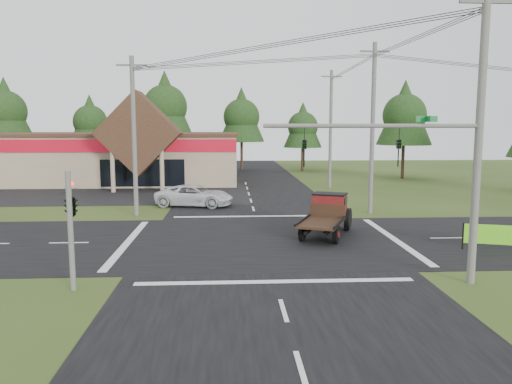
{
  "coord_description": "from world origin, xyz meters",
  "views": [
    {
      "loc": [
        -1.75,
        -25.56,
        6.01
      ],
      "look_at": [
        -0.19,
        2.92,
        2.2
      ],
      "focal_mm": 35.0,
      "sensor_mm": 36.0,
      "label": 1
    }
  ],
  "objects": [
    {
      "name": "antique_flatbed_truck",
      "position": [
        3.5,
        0.95,
        1.14
      ],
      "size": [
        4.01,
        5.81,
        2.27
      ],
      "primitive_type": null,
      "rotation": [
        0.0,
        0.0,
        -0.4
      ],
      "color": "#570C13",
      "rests_on": "ground"
    },
    {
      "name": "utility_pole_n",
      "position": [
        8.0,
        22.0,
        5.74
      ],
      "size": [
        2.0,
        0.3,
        11.2
      ],
      "color": "#595651",
      "rests_on": "ground"
    },
    {
      "name": "tree_row_d",
      "position": [
        0.0,
        42.0,
        7.38
      ],
      "size": [
        6.16,
        6.16,
        11.11
      ],
      "color": "#332316",
      "rests_on": "ground"
    },
    {
      "name": "utility_pole_nw",
      "position": [
        -8.0,
        8.0,
        5.39
      ],
      "size": [
        2.0,
        0.3,
        10.5
      ],
      "color": "#595651",
      "rests_on": "ground"
    },
    {
      "name": "utility_pole_ne",
      "position": [
        8.0,
        8.0,
        5.89
      ],
      "size": [
        2.0,
        0.3,
        11.5
      ],
      "color": "#595651",
      "rests_on": "ground"
    },
    {
      "name": "ground",
      "position": [
        0.0,
        0.0,
        0.0
      ],
      "size": [
        120.0,
        120.0,
        0.0
      ],
      "primitive_type": "plane",
      "color": "#2E4418",
      "rests_on": "ground"
    },
    {
      "name": "cvs_building",
      "position": [
        -15.7,
        29.57,
        2.78
      ],
      "size": [
        30.4,
        18.2,
        9.19
      ],
      "color": "#998967",
      "rests_on": "ground"
    },
    {
      "name": "tree_row_b",
      "position": [
        -20.0,
        42.0,
        6.7
      ],
      "size": [
        5.6,
        5.6,
        10.1
      ],
      "color": "#332316",
      "rests_on": "ground"
    },
    {
      "name": "utility_pole_nr",
      "position": [
        7.5,
        -7.5,
        5.64
      ],
      "size": [
        2.0,
        0.3,
        11.0
      ],
      "color": "#595651",
      "rests_on": "ground"
    },
    {
      "name": "tree_side_ne",
      "position": [
        18.0,
        30.0,
        7.38
      ],
      "size": [
        6.16,
        6.16,
        11.11
      ],
      "color": "#332316",
      "rests_on": "ground"
    },
    {
      "name": "tree_row_e",
      "position": [
        8.0,
        40.0,
        6.03
      ],
      "size": [
        5.04,
        5.04,
        9.09
      ],
      "color": "#332316",
      "rests_on": "ground"
    },
    {
      "name": "traffic_signal_mast",
      "position": [
        5.82,
        -7.5,
        4.43
      ],
      "size": [
        8.12,
        0.24,
        7.0
      ],
      "color": "#595651",
      "rests_on": "ground"
    },
    {
      "name": "road_ew",
      "position": [
        0.0,
        0.0,
        0.01
      ],
      "size": [
        120.0,
        12.0,
        0.02
      ],
      "primitive_type": "cube",
      "color": "black",
      "rests_on": "ground"
    },
    {
      "name": "parking_apron",
      "position": [
        -14.0,
        19.0,
        0.01
      ],
      "size": [
        28.0,
        14.0,
        0.02
      ],
      "primitive_type": "cube",
      "color": "black",
      "rests_on": "ground"
    },
    {
      "name": "traffic_signal_corner",
      "position": [
        -7.5,
        -7.32,
        3.52
      ],
      "size": [
        0.53,
        2.48,
        4.4
      ],
      "color": "#595651",
      "rests_on": "ground"
    },
    {
      "name": "white_pickup",
      "position": [
        -4.34,
        11.64,
        0.8
      ],
      "size": [
        6.18,
        3.8,
        1.6
      ],
      "primitive_type": "imported",
      "rotation": [
        0.0,
        0.0,
        1.36
      ],
      "color": "silver",
      "rests_on": "ground"
    },
    {
      "name": "tree_row_c",
      "position": [
        -10.0,
        41.0,
        8.72
      ],
      "size": [
        7.28,
        7.28,
        13.13
      ],
      "color": "#332316",
      "rests_on": "ground"
    },
    {
      "name": "tree_row_a",
      "position": [
        -30.0,
        40.0,
        8.05
      ],
      "size": [
        6.72,
        6.72,
        12.12
      ],
      "color": "#332316",
      "rests_on": "ground"
    },
    {
      "name": "roadside_banner",
      "position": [
        11.46,
        -2.91,
        0.67
      ],
      "size": [
        3.76,
        1.27,
        1.33
      ],
      "primitive_type": null,
      "rotation": [
        0.0,
        0.0,
        -0.3
      ],
      "color": "#64CD1B",
      "rests_on": "ground"
    },
    {
      "name": "road_ns",
      "position": [
        0.0,
        0.0,
        0.01
      ],
      "size": [
        12.0,
        120.0,
        0.02
      ],
      "primitive_type": "cube",
      "color": "black",
      "rests_on": "ground"
    }
  ]
}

